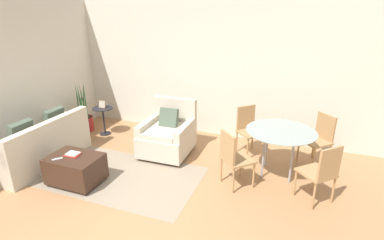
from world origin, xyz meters
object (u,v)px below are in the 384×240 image
(dining_table, at_px, (281,136))
(dining_chair_far_left, at_px, (248,127))
(book_stack, at_px, (73,154))
(tv_remote_primary, at_px, (57,159))
(dining_chair_far_right, at_px, (320,136))
(potted_plant, at_px, (84,119))
(picture_frame, at_px, (102,104))
(armchair, at_px, (168,135))
(dining_chair_near_left, at_px, (233,156))
(ottoman, at_px, (76,168))
(dining_chair_near_right, at_px, (322,170))
(side_table, at_px, (103,116))
(couch, at_px, (39,147))

(dining_table, relative_size, dining_chair_far_left, 1.23)
(book_stack, xyz_separation_m, tv_remote_primary, (-0.13, -0.19, -0.01))
(dining_chair_far_right, bearing_deg, dining_table, -135.00)
(book_stack, bearing_deg, dining_chair_far_left, 39.92)
(potted_plant, bearing_deg, picture_frame, -2.06)
(tv_remote_primary, bearing_deg, armchair, 55.92)
(dining_chair_near_left, height_order, dining_chair_far_left, same)
(ottoman, relative_size, dining_table, 0.72)
(potted_plant, bearing_deg, ottoman, -53.98)
(book_stack, height_order, tv_remote_primary, book_stack)
(armchair, bearing_deg, dining_chair_near_left, -25.98)
(ottoman, distance_m, dining_chair_near_right, 3.63)
(armchair, height_order, book_stack, armchair)
(side_table, height_order, dining_chair_far_right, dining_chair_far_right)
(picture_frame, xyz_separation_m, dining_chair_near_left, (3.06, -1.01, -0.16))
(ottoman, distance_m, dining_chair_near_left, 2.45)
(book_stack, bearing_deg, dining_chair_near_right, 11.58)
(side_table, xyz_separation_m, dining_chair_far_left, (3.06, 0.22, 0.10))
(dining_table, distance_m, dining_chair_near_right, 0.89)
(dining_chair_near_right, height_order, dining_chair_far_left, same)
(dining_chair_far_left, bearing_deg, dining_chair_near_left, -90.00)
(dining_table, xyz_separation_m, dining_chair_far_right, (0.62, 0.62, -0.17))
(couch, distance_m, book_stack, 1.09)
(couch, distance_m, dining_chair_near_right, 4.64)
(ottoman, distance_m, tv_remote_primary, 0.31)
(armchair, relative_size, side_table, 1.64)
(dining_chair_far_right, bearing_deg, book_stack, -151.24)
(side_table, height_order, dining_chair_near_right, dining_chair_near_right)
(side_table, xyz_separation_m, picture_frame, (0.00, -0.00, 0.26))
(couch, height_order, potted_plant, potted_plant)
(armchair, xyz_separation_m, dining_chair_far_left, (1.40, 0.55, 0.15))
(ottoman, bearing_deg, couch, 163.50)
(dining_table, height_order, dining_chair_far_left, dining_chair_far_left)
(picture_frame, bearing_deg, dining_chair_near_left, -18.25)
(book_stack, distance_m, side_table, 1.89)
(armchair, distance_m, dining_chair_far_left, 1.51)
(armchair, distance_m, dining_chair_near_right, 2.72)
(couch, xyz_separation_m, side_table, (0.32, 1.46, 0.13))
(potted_plant, bearing_deg, dining_chair_near_left, -15.91)
(side_table, bearing_deg, dining_table, -6.12)
(dining_table, distance_m, dining_chair_far_left, 0.89)
(dining_chair_near_left, relative_size, dining_chair_far_left, 1.00)
(ottoman, relative_size, side_table, 1.32)
(couch, xyz_separation_m, potted_plant, (-0.23, 1.48, -0.03))
(dining_chair_near_left, distance_m, dining_chair_near_right, 1.23)
(dining_chair_far_left, height_order, dining_chair_far_right, same)
(potted_plant, distance_m, dining_chair_near_right, 4.96)
(side_table, distance_m, dining_chair_near_right, 4.41)
(tv_remote_primary, relative_size, dining_chair_far_right, 0.16)
(ottoman, xyz_separation_m, potted_plant, (-1.31, 1.79, 0.02))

